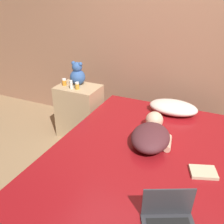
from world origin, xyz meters
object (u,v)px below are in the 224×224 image
bottle_orange (64,82)px  bottle_white (71,85)px  pillow (173,107)px  laptop (169,219)px  book (203,172)px  person_lying (152,134)px  bottle_amber (77,86)px  teddy_bear (78,75)px

bottle_orange → bottle_white: 0.15m
pillow → laptop: 1.50m
bottle_white → book: (1.60, -0.72, -0.19)m
person_lying → book: 0.54m
pillow → bottle_amber: size_ratio=6.11×
person_lying → laptop: size_ratio=1.71×
bottle_amber → book: (1.53, -0.74, -0.18)m
person_lying → bottle_orange: bottle_orange is taller
pillow → bottle_white: size_ratio=5.11×
bottle_white → bottle_amber: bearing=11.9°
person_lying → bottle_white: (-1.12, 0.47, 0.12)m
laptop → bottle_orange: (-1.61, 1.35, 0.14)m
teddy_bear → bottle_white: (0.00, -0.15, -0.07)m
pillow → teddy_bear: teddy_bear is taller
pillow → bottle_orange: size_ratio=6.24×
laptop → teddy_bear: 2.08m
bottle_amber → bottle_white: 0.07m
pillow → bottle_orange: 1.31m
laptop → bottle_amber: size_ratio=4.44×
pillow → laptop: laptop is taller
pillow → book: 1.00m
pillow → bottle_white: (-1.16, -0.18, 0.14)m
bottle_amber → person_lying: bearing=-24.9°
bottle_white → book: 1.76m
teddy_bear → bottle_white: teddy_bear is taller
bottle_amber → bottle_white: bottle_white is taller
teddy_bear → bottle_orange: 0.18m
laptop → bottle_white: size_ratio=3.72×
bottle_orange → bottle_white: bottle_white is taller
laptop → book: (0.12, 0.57, -0.04)m
pillow → teddy_bear: (-1.17, -0.03, 0.21)m
laptop → teddy_bear: teddy_bear is taller
pillow → bottle_orange: (-1.30, -0.12, 0.13)m
book → teddy_bear: bearing=151.4°
laptop → book: 0.58m
laptop → book: laptop is taller
pillow → book: (0.43, -0.90, -0.05)m
bottle_orange → bottle_amber: bearing=-12.0°
pillow → bottle_orange: bearing=-174.8°
person_lying → teddy_bear: teddy_bear is taller
pillow → bottle_amber: 1.11m
pillow → bottle_amber: (-1.09, -0.16, 0.13)m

